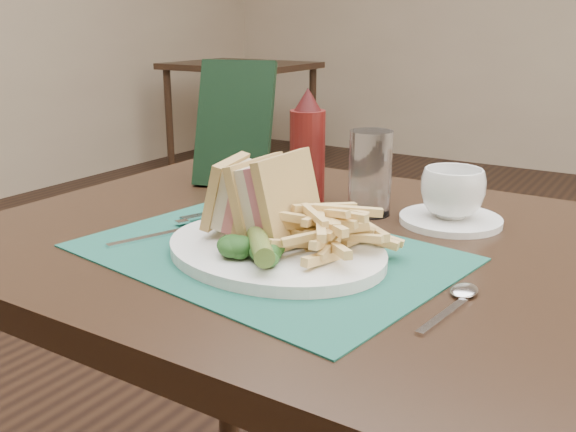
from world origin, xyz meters
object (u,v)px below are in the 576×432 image
(plate, at_px, (275,250))
(saucer, at_px, (450,220))
(table_bg_left, at_px, (242,118))
(placemat, at_px, (267,252))
(sandwich_half_b, at_px, (262,194))
(ketchup_bottle, at_px, (307,146))
(check_presenter, at_px, (234,124))
(drinking_glass, at_px, (370,173))
(coffee_cup, at_px, (453,193))
(sandwich_half_a, at_px, (226,194))

(plate, height_order, saucer, plate)
(table_bg_left, relative_size, placemat, 1.94)
(plate, distance_m, sandwich_half_b, 0.07)
(placemat, distance_m, ketchup_bottle, 0.27)
(saucer, relative_size, check_presenter, 0.66)
(table_bg_left, bearing_deg, drinking_glass, -50.42)
(coffee_cup, height_order, check_presenter, check_presenter)
(placemat, xyz_separation_m, sandwich_half_b, (-0.01, 0.01, 0.07))
(placemat, height_order, saucer, saucer)
(table_bg_left, relative_size, plate, 3.00)
(saucer, relative_size, coffee_cup, 1.62)
(table_bg_left, height_order, ketchup_bottle, ketchup_bottle)
(plate, height_order, check_presenter, check_presenter)
(placemat, distance_m, sandwich_half_a, 0.10)
(saucer, height_order, coffee_cup, coffee_cup)
(sandwich_half_b, relative_size, saucer, 0.76)
(placemat, distance_m, coffee_cup, 0.30)
(saucer, distance_m, ketchup_bottle, 0.26)
(saucer, height_order, drinking_glass, drinking_glass)
(placemat, xyz_separation_m, ketchup_bottle, (-0.08, 0.24, 0.09))
(placemat, relative_size, ketchup_bottle, 2.49)
(drinking_glass, xyz_separation_m, check_presenter, (-0.29, 0.04, 0.05))
(placemat, bearing_deg, ketchup_bottle, 108.90)
(sandwich_half_a, distance_m, ketchup_bottle, 0.24)
(placemat, height_order, sandwich_half_b, sandwich_half_b)
(sandwich_half_a, relative_size, coffee_cup, 1.06)
(sandwich_half_a, bearing_deg, sandwich_half_b, -9.70)
(table_bg_left, height_order, placemat, placemat)
(table_bg_left, height_order, check_presenter, check_presenter)
(plate, xyz_separation_m, saucer, (0.14, 0.26, -0.00))
(sandwich_half_a, bearing_deg, coffee_cup, 32.56)
(drinking_glass, bearing_deg, sandwich_half_b, -103.33)
(coffee_cup, bearing_deg, saucer, 0.00)
(sandwich_half_a, bearing_deg, drinking_glass, 50.13)
(table_bg_left, bearing_deg, check_presenter, -53.77)
(table_bg_left, relative_size, drinking_glass, 6.92)
(table_bg_left, relative_size, sandwich_half_b, 7.91)
(plate, bearing_deg, saucer, 71.17)
(table_bg_left, distance_m, placemat, 3.74)
(sandwich_half_b, distance_m, drinking_glass, 0.22)
(sandwich_half_b, height_order, saucer, sandwich_half_b)
(saucer, distance_m, check_presenter, 0.42)
(table_bg_left, relative_size, check_presenter, 3.96)
(plate, height_order, ketchup_bottle, ketchup_bottle)
(plate, bearing_deg, sandwich_half_a, -179.26)
(placemat, height_order, plate, plate)
(plate, bearing_deg, placemat, 170.98)
(placemat, relative_size, check_presenter, 2.04)
(plate, bearing_deg, drinking_glass, 95.49)
(sandwich_half_a, bearing_deg, saucer, 32.56)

